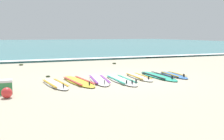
# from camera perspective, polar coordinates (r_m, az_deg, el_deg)

# --- Properties ---
(ground_plane) EXTENTS (80.00, 80.00, 0.00)m
(ground_plane) POSITION_cam_1_polar(r_m,az_deg,el_deg) (9.37, 1.59, -1.84)
(ground_plane) COLOR #B7AD93
(sea) EXTENTS (80.00, 60.00, 0.10)m
(sea) POSITION_cam_1_polar(r_m,az_deg,el_deg) (45.16, -16.61, 5.63)
(sea) COLOR teal
(sea) RESTS_ON ground
(wave_foam_strip) EXTENTS (80.00, 0.79, 0.11)m
(wave_foam_strip) POSITION_cam_1_polar(r_m,az_deg,el_deg) (15.87, -8.01, 2.29)
(wave_foam_strip) COLOR white
(wave_foam_strip) RESTS_ON ground
(surfboard_0) EXTENTS (0.79, 2.10, 0.18)m
(surfboard_0) POSITION_cam_1_polar(r_m,az_deg,el_deg) (8.31, -12.41, -3.03)
(surfboard_0) COLOR white
(surfboard_0) RESTS_ON ground
(surfboard_1) EXTENTS (0.89, 2.42, 0.18)m
(surfboard_1) POSITION_cam_1_polar(r_m,az_deg,el_deg) (8.65, -7.44, -2.49)
(surfboard_1) COLOR yellow
(surfboard_1) RESTS_ON ground
(surfboard_2) EXTENTS (0.85, 2.28, 0.18)m
(surfboard_2) POSITION_cam_1_polar(r_m,az_deg,el_deg) (8.84, -2.85, -2.20)
(surfboard_2) COLOR silver
(surfboard_2) RESTS_ON ground
(surfboard_3) EXTENTS (0.63, 2.36, 0.18)m
(surfboard_3) POSITION_cam_1_polar(r_m,az_deg,el_deg) (8.83, 2.00, -2.20)
(surfboard_3) COLOR white
(surfboard_3) RESTS_ON ground
(surfboard_4) EXTENTS (0.55, 1.99, 0.18)m
(surfboard_4) POSITION_cam_1_polar(r_m,az_deg,el_deg) (9.51, 5.91, -1.51)
(surfboard_4) COLOR silver
(surfboard_4) RESTS_ON ground
(surfboard_5) EXTENTS (0.63, 2.42, 0.18)m
(surfboard_5) POSITION_cam_1_polar(r_m,az_deg,el_deg) (9.81, 10.09, -1.31)
(surfboard_5) COLOR #2DB793
(surfboard_5) RESTS_ON ground
(surfboard_6) EXTENTS (0.63, 1.93, 0.18)m
(surfboard_6) POSITION_cam_1_polar(r_m,az_deg,el_deg) (10.21, 13.37, -1.04)
(surfboard_6) COLOR #3875CC
(surfboard_6) RESTS_ON ground
(cooler_box) EXTENTS (0.46, 0.32, 0.38)m
(cooler_box) POSITION_cam_1_polar(r_m,az_deg,el_deg) (7.50, -22.83, -3.43)
(cooler_box) COLOR #338C4C
(cooler_box) RESTS_ON ground
(beach_ball) EXTENTS (0.27, 0.27, 0.27)m
(beach_ball) POSITION_cam_1_polar(r_m,az_deg,el_deg) (6.98, -22.20, -4.68)
(beach_ball) COLOR red
(beach_ball) RESTS_ON ground
(seaweed_clump_near_shoreline) EXTENTS (0.22, 0.17, 0.08)m
(seaweed_clump_near_shoreline) POSITION_cam_1_polar(r_m,az_deg,el_deg) (14.03, -19.43, 1.12)
(seaweed_clump_near_shoreline) COLOR #384723
(seaweed_clump_near_shoreline) RESTS_ON ground
(seaweed_clump_mid_sand) EXTENTS (0.20, 0.16, 0.07)m
(seaweed_clump_mid_sand) POSITION_cam_1_polar(r_m,az_deg,el_deg) (13.87, 0.50, 1.48)
(seaweed_clump_mid_sand) COLOR #2D381E
(seaweed_clump_mid_sand) RESTS_ON ground
(seaweed_clump_by_the_boards) EXTENTS (0.17, 0.14, 0.06)m
(seaweed_clump_by_the_boards) POSITION_cam_1_polar(r_m,az_deg,el_deg) (9.91, -13.94, -1.36)
(seaweed_clump_by_the_boards) COLOR #2D381E
(seaweed_clump_by_the_boards) RESTS_ON ground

